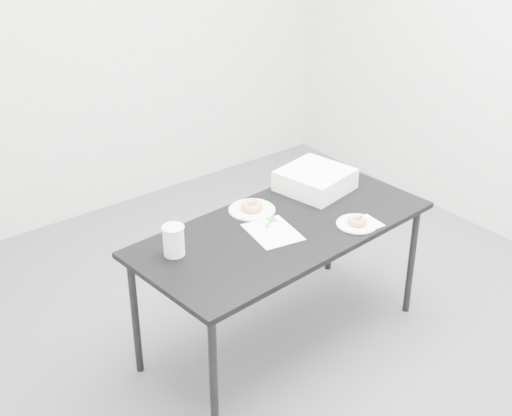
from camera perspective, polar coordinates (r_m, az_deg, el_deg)
floor at (r=3.82m, az=1.01°, el=-11.40°), size 4.00×4.00×0.00m
wall_back at (r=4.80m, az=-14.49°, el=14.17°), size 4.00×0.02×2.70m
table at (r=3.55m, az=2.16°, el=-2.20°), size 1.57×0.83×0.70m
scorecard at (r=3.47m, az=1.35°, el=-1.93°), size 0.26×0.31×0.00m
logo_patch at (r=3.57m, az=1.29°, el=-0.93°), size 0.05×0.05×0.00m
pen at (r=3.55m, az=1.16°, el=-1.06°), size 0.11×0.08×0.01m
napkin at (r=3.58m, az=8.73°, el=-1.23°), size 0.15×0.15×0.00m
plate_near at (r=3.57m, az=8.07°, el=-1.27°), size 0.20×0.20×0.01m
donut_near at (r=3.56m, az=8.09°, el=-1.01°), size 0.12×0.12×0.03m
plate_far at (r=3.67m, az=-0.33°, el=-0.15°), size 0.24×0.24×0.01m
donut_far at (r=3.66m, az=-0.33°, el=0.16°), size 0.12×0.12×0.04m
coffee_cup at (r=3.28m, az=-6.61°, el=-2.59°), size 0.10×0.10×0.15m
cup_lid at (r=3.83m, az=3.77°, el=1.14°), size 0.08×0.08×0.01m
bakery_box at (r=3.87m, az=4.75°, el=2.26°), size 0.40×0.40×0.11m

